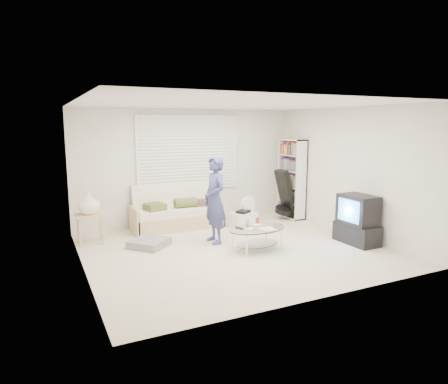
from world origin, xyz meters
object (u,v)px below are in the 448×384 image
bookshelf (291,179)px  coffee_table (257,232)px  futon_sofa (177,213)px  tv_unit (357,220)px

bookshelf → coffee_table: bearing=-137.2°
futon_sofa → coffee_table: 2.20m
futon_sofa → tv_unit: bearing=-44.0°
futon_sofa → coffee_table: bearing=-70.5°
bookshelf → tv_unit: (-0.13, -2.28, -0.48)m
futon_sofa → tv_unit: 3.61m
bookshelf → futon_sofa: bearing=175.2°
tv_unit → coffee_table: 1.92m
coffee_table → tv_unit: bearing=-13.1°
futon_sofa → bookshelf: size_ratio=1.04×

